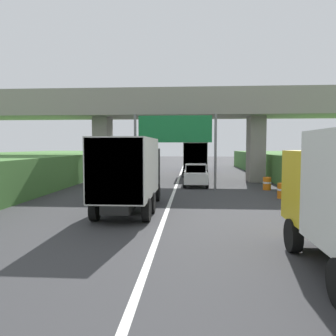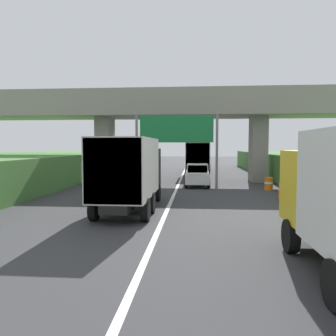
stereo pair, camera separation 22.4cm
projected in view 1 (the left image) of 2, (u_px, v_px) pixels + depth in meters
lane_centre_stripe at (175, 189)px, 23.49m from camera, size 0.20×86.11×0.01m
overpass_bridge at (178, 114)px, 28.84m from camera, size 40.00×4.80×7.84m
overhead_highway_sign at (175, 134)px, 23.25m from camera, size 5.88×0.18×5.34m
truck_orange at (195, 157)px, 34.40m from camera, size 2.44×7.30×3.44m
truck_blue at (197, 155)px, 42.17m from camera, size 2.44×7.30×3.44m
truck_black at (130, 170)px, 15.59m from camera, size 2.44×7.30×3.44m
car_white at (196, 175)px, 25.28m from camera, size 1.86×4.10×1.72m
construction_barrel_2 at (303, 201)px, 15.63m from camera, size 0.57×0.57×0.90m
construction_barrel_3 at (282, 191)px, 19.37m from camera, size 0.57×0.57×0.90m
construction_barrel_4 at (267, 183)px, 23.11m from camera, size 0.57×0.57×0.90m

